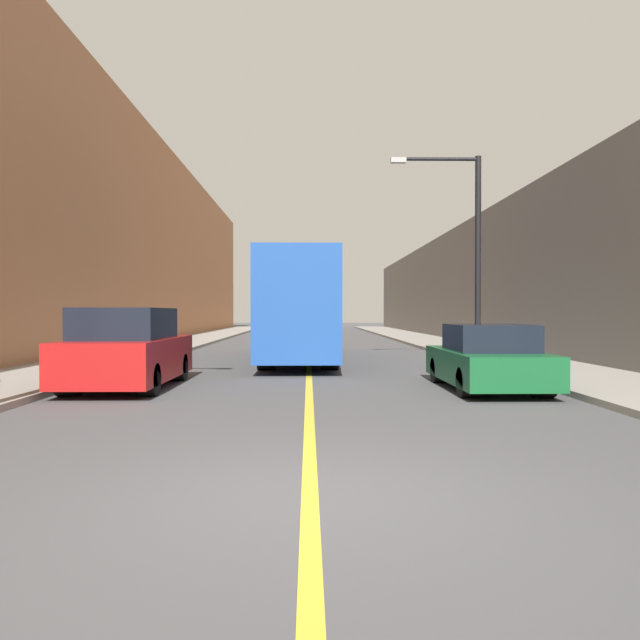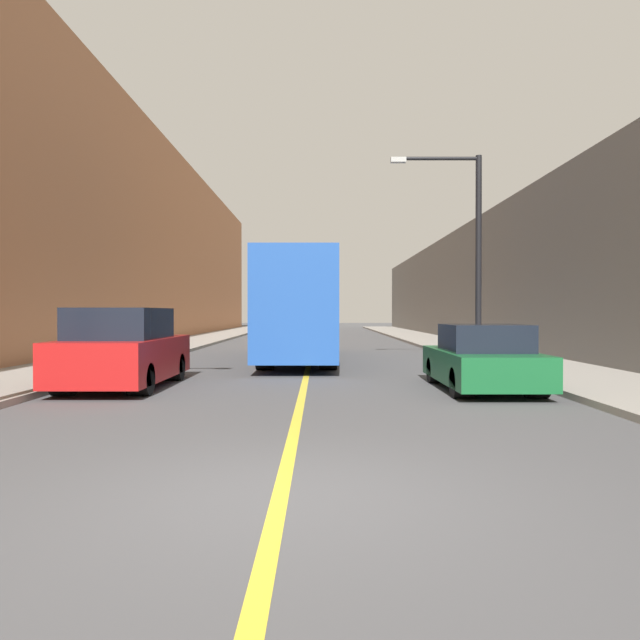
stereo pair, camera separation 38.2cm
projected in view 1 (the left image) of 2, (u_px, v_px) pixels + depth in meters
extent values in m
plane|color=#474749|center=(310.00, 498.00, 5.74)|extent=(200.00, 200.00, 0.00)
cube|color=gray|center=(187.00, 341.00, 35.60)|extent=(3.38, 72.00, 0.14)
cube|color=gray|center=(430.00, 341.00, 35.86)|extent=(3.38, 72.00, 0.14)
cube|color=#B2724C|center=(122.00, 238.00, 35.47)|extent=(4.00, 72.00, 11.99)
cube|color=#66605B|center=(494.00, 284.00, 35.89)|extent=(4.00, 72.00, 6.78)
cube|color=gold|center=(309.00, 342.00, 35.73)|extent=(0.16, 72.00, 0.01)
cube|color=#1E4793|center=(300.00, 306.00, 22.32)|extent=(2.41, 11.93, 3.23)
cube|color=black|center=(297.00, 283.00, 16.38)|extent=(2.05, 0.04, 1.45)
cylinder|color=black|center=(267.00, 352.00, 18.62)|extent=(0.53, 1.07, 1.07)
cylinder|color=black|center=(329.00, 352.00, 18.65)|extent=(0.53, 1.07, 1.07)
cylinder|color=black|center=(278.00, 341.00, 26.01)|extent=(0.53, 1.07, 1.07)
cylinder|color=black|center=(324.00, 341.00, 26.05)|extent=(0.53, 1.07, 1.07)
cube|color=maroon|center=(128.00, 359.00, 14.18)|extent=(2.02, 4.71, 0.92)
cube|color=black|center=(125.00, 323.00, 13.93)|extent=(1.78, 2.59, 0.69)
cube|color=black|center=(93.00, 359.00, 11.85)|extent=(1.71, 0.04, 0.41)
cylinder|color=black|center=(69.00, 380.00, 12.71)|extent=(0.44, 0.68, 0.68)
cylinder|color=black|center=(147.00, 380.00, 12.74)|extent=(0.44, 0.68, 0.68)
cylinder|color=black|center=(114.00, 367.00, 15.63)|extent=(0.44, 0.68, 0.68)
cylinder|color=black|center=(177.00, 367.00, 15.65)|extent=(0.44, 0.68, 0.68)
cube|color=#145128|center=(487.00, 366.00, 13.86)|extent=(1.90, 4.36, 0.69)
cube|color=black|center=(490.00, 338.00, 13.63)|extent=(1.67, 1.96, 0.58)
cube|color=black|center=(520.00, 369.00, 11.71)|extent=(1.61, 0.04, 0.31)
cylinder|color=black|center=(469.00, 382.00, 12.50)|extent=(0.42, 0.62, 0.62)
cylinder|color=black|center=(543.00, 382.00, 12.52)|extent=(0.42, 0.62, 0.62)
cylinder|color=black|center=(441.00, 370.00, 15.20)|extent=(0.42, 0.62, 0.62)
cylinder|color=black|center=(501.00, 370.00, 15.22)|extent=(0.42, 0.62, 0.62)
cylinder|color=black|center=(478.00, 258.00, 20.55)|extent=(0.20, 0.20, 6.73)
cylinder|color=black|center=(438.00, 159.00, 20.49)|extent=(2.64, 0.12, 0.12)
cube|color=#999993|center=(398.00, 160.00, 20.46)|extent=(0.50, 0.24, 0.16)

